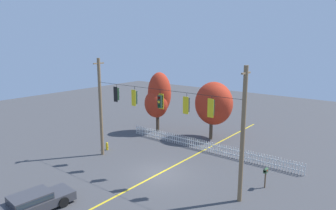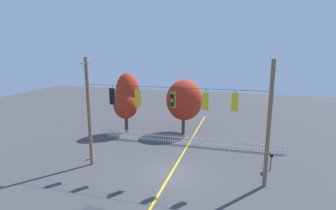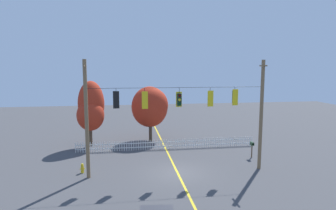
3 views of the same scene
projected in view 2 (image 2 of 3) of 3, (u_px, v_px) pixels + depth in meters
name	position (u px, v px, depth m)	size (l,w,h in m)	color
ground	(171.00, 174.00, 19.98)	(80.00, 80.00, 0.00)	#424244
lane_centerline_stripe	(171.00, 174.00, 19.98)	(0.16, 36.00, 0.01)	gold
signal_support_span	(171.00, 118.00, 19.09)	(13.36, 1.10, 8.50)	brown
traffic_signal_westbound_side	(113.00, 96.00, 19.99)	(0.43, 0.38, 1.43)	black
traffic_signal_northbound_secondary	(138.00, 98.00, 19.46)	(0.43, 0.38, 1.50)	black
traffic_signal_southbound_primary	(172.00, 100.00, 18.82)	(0.43, 0.38, 1.44)	black
traffic_signal_eastbound_side	(206.00, 101.00, 18.18)	(0.43, 0.38, 1.42)	black
traffic_signal_northbound_primary	(235.00, 102.00, 17.66)	(0.43, 0.38, 1.37)	black
white_picket_fence	(189.00, 141.00, 25.85)	(17.36, 0.06, 0.97)	silver
autumn_maple_near_fence	(127.00, 98.00, 29.17)	(2.68, 2.95, 6.59)	#473828
autumn_maple_mid	(185.00, 100.00, 29.04)	(3.93, 3.60, 5.87)	#473828
fire_hydrant	(92.00, 155.00, 22.74)	(0.38, 0.22, 0.74)	gold
roadside_mailbox	(271.00, 156.00, 20.40)	(0.25, 0.44, 1.42)	brown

